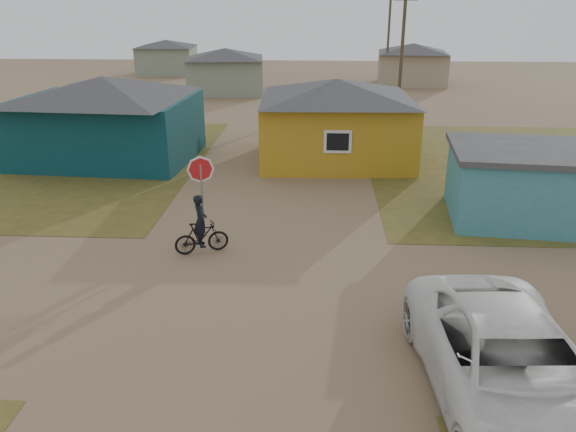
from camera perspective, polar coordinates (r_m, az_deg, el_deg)
name	(u,v)px	position (r m, az deg, el deg)	size (l,w,h in m)	color
ground	(251,304)	(14.79, -3.77, -8.89)	(120.00, 120.00, 0.00)	#886C4E
house_teal	(106,118)	(28.59, -18.00, 9.48)	(8.93, 7.08, 4.00)	#0A3239
house_yellow	(336,119)	(27.23, 4.91, 9.77)	(7.72, 6.76, 3.90)	#BC891C
shed_turquoise	(541,184)	(21.60, 24.30, 2.95)	(6.71, 4.93, 2.60)	teal
house_pale_west	(226,70)	(47.63, -6.35, 14.51)	(7.04, 6.15, 3.60)	gray
house_beige_east	(412,63)	(53.62, 12.49, 14.91)	(6.95, 6.05, 3.60)	gray
house_pale_north	(167,56)	(60.99, -12.21, 15.56)	(6.28, 5.81, 3.40)	gray
utility_pole_near	(402,57)	(35.17, 11.46, 15.58)	(1.40, 0.20, 8.00)	#4C3E2D
utility_pole_far	(388,38)	(51.12, 10.16, 17.35)	(1.40, 0.20, 8.00)	#4C3E2D
stop_sign	(201,178)	(18.37, -8.82, 3.82)	(0.89, 0.14, 2.73)	gray
cyclist	(201,232)	(17.48, -8.81, -1.61)	(1.74, 1.06, 1.90)	black
vehicle	(511,367)	(11.80, 21.72, -14.04)	(3.00, 6.50, 1.81)	white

